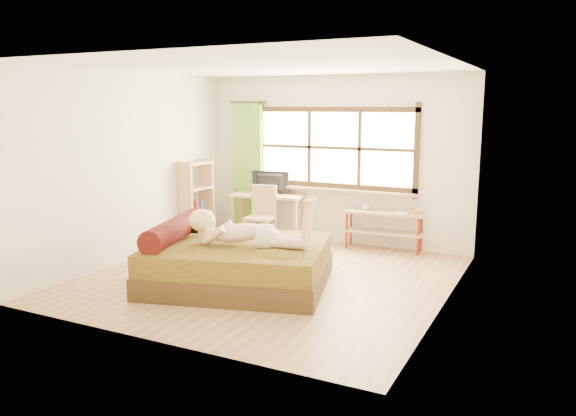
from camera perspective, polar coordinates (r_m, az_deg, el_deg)
The scene contains 18 objects.
floor at distance 7.40m, azimuth -1.96°, elevation -7.10°, with size 4.50×4.50×0.00m, color #9E754C.
ceiling at distance 7.08m, azimuth -2.10°, elevation 14.24°, with size 4.50×4.50×0.00m, color white.
wall_back at distance 9.14m, azimuth 4.73°, elevation 4.87°, with size 4.50×4.50×0.00m, color silver.
wall_front at distance 5.27m, azimuth -13.76°, elevation 0.54°, with size 4.50×4.50×0.00m, color silver.
wall_left at distance 8.42m, azimuth -15.65°, elevation 4.04°, with size 4.50×4.50×0.00m, color silver.
wall_right at distance 6.37m, azimuth 16.09°, elevation 2.09°, with size 4.50×4.50×0.00m, color silver.
window at distance 9.10m, azimuth 4.68°, elevation 5.85°, with size 2.80×0.16×1.46m.
curtain at distance 9.74m, azimuth -4.07°, elevation 4.03°, with size 0.55×0.10×2.20m, color olive.
bed at distance 7.07m, azimuth -5.47°, elevation -5.51°, with size 2.54×2.24×0.82m.
woman at distance 6.81m, azimuth -4.27°, elevation -1.17°, with size 1.51×0.43×0.65m, color beige, non-canonical shape.
kitten at distance 7.44m, azimuth -9.43°, elevation -1.82°, with size 0.32×0.13×0.26m, color black, non-canonical shape.
desk at distance 9.42m, azimuth -2.06°, elevation 0.81°, with size 1.28×0.72×0.76m.
monitor at distance 9.42m, azimuth -1.93°, elevation 2.59°, with size 0.65×0.09×0.37m, color black.
chair at distance 9.08m, azimuth -2.66°, elevation -0.37°, with size 0.48×0.48×0.95m.
pipe_shelf at distance 8.81m, azimuth 9.78°, elevation -1.41°, with size 1.23×0.39×0.69m.
cup at distance 8.86m, azimuth 7.89°, elevation 0.10°, with size 0.12×0.12×0.10m, color gray.
book at distance 8.73m, azimuth 10.99°, elevation -0.42°, with size 0.18×0.24×0.02m, color gray.
bookshelf at distance 9.41m, azimuth -9.38°, elevation 0.76°, with size 0.37×0.60×1.33m.
Camera 1 is at (3.37, -6.21, 2.22)m, focal length 35.00 mm.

